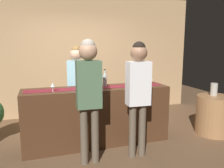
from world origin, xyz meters
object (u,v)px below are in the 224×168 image
customer_browsing (89,88)px  wine_bottle_clear (105,80)px  wine_bottle_green (83,82)px  round_side_table (214,115)px  wine_bottle_amber (95,82)px  vase_on_side_table (214,89)px  wine_glass_mid_counter (53,85)px  wine_glass_near_customer (151,79)px  customer_sipping (138,87)px  bartender (77,80)px

customer_browsing → wine_bottle_clear: bearing=61.1°
wine_bottle_green → round_side_table: (2.48, -0.32, -0.73)m
wine_bottle_clear → round_side_table: (2.09, -0.38, -0.73)m
wine_bottle_green → round_side_table: bearing=-7.3°
wine_bottle_amber → customer_browsing: (-0.24, -0.60, 0.02)m
wine_bottle_amber → vase_on_side_table: wine_bottle_amber is taller
wine_bottle_green → wine_bottle_amber: bearing=-19.9°
customer_browsing → vase_on_side_table: (2.54, 0.42, -0.25)m
wine_glass_mid_counter → customer_browsing: bearing=-49.1°
wine_glass_mid_counter → wine_bottle_amber: bearing=6.4°
wine_glass_near_customer → vase_on_side_table: wine_glass_near_customer is taller
round_side_table → customer_browsing: bearing=-172.1°
wine_bottle_clear → wine_bottle_green: (-0.39, -0.06, 0.00)m
wine_glass_mid_counter → vase_on_side_table: (2.99, -0.10, -0.23)m
wine_bottle_clear → wine_glass_near_customer: 0.87m
wine_bottle_clear → wine_bottle_amber: size_ratio=1.00×
wine_glass_near_customer → vase_on_side_table: bearing=-10.7°
wine_bottle_clear → customer_sipping: 0.80m
wine_bottle_green → bartender: bartender is taller
wine_bottle_green → customer_browsing: (-0.05, -0.67, 0.02)m
wine_bottle_amber → wine_glass_mid_counter: wine_bottle_amber is taller
bartender → vase_on_side_table: bartender is taller
wine_glass_mid_counter → round_side_table: bearing=-3.3°
wine_bottle_green → wine_glass_mid_counter: (-0.50, -0.15, -0.01)m
bartender → wine_glass_near_customer: bearing=169.3°
customer_browsing → vase_on_side_table: customer_browsing is taller
round_side_table → wine_bottle_clear: bearing=169.8°
bartender → customer_sipping: (0.71, -1.24, 0.05)m
customer_browsing → wine_glass_mid_counter: bearing=133.2°
wine_bottle_green → customer_sipping: size_ratio=0.17×
customer_browsing → round_side_table: 2.66m
wine_bottle_clear → bartender: bearing=129.6°
bartender → round_side_table: bartender is taller
round_side_table → wine_glass_mid_counter: bearing=176.7°
wine_bottle_clear → wine_bottle_amber: same height
wine_bottle_green → customer_browsing: customer_browsing is taller
wine_bottle_green → wine_glass_near_customer: (1.26, -0.02, -0.01)m
wine_bottle_amber → round_side_table: size_ratio=0.41×
wine_bottle_green → wine_bottle_clear: bearing=8.3°
wine_bottle_clear → bartender: bartender is taller
bartender → wine_bottle_clear: bearing=142.9°
wine_bottle_amber → wine_glass_near_customer: wine_bottle_amber is taller
wine_glass_mid_counter → vase_on_side_table: bearing=-2.0°
wine_bottle_clear → vase_on_side_table: (2.10, -0.31, -0.24)m
wine_bottle_amber → wine_bottle_green: size_ratio=1.00×
wine_bottle_amber → customer_browsing: size_ratio=0.17×
wine_glass_mid_counter → bartender: size_ratio=0.09×
wine_glass_mid_counter → wine_bottle_clear: bearing=12.8°
wine_bottle_clear → wine_glass_mid_counter: wine_bottle_clear is taller
wine_glass_mid_counter → customer_browsing: 0.69m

